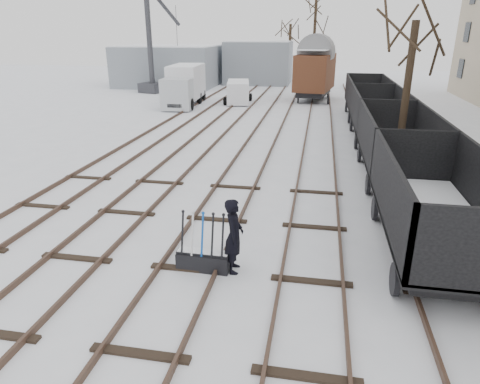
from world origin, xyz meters
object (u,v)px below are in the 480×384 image
object	(u,v)px
panel_van	(238,92)
ground_frame	(203,259)
box_van_wagon	(315,71)
lorry	(184,85)
worker	(234,236)
freight_wagon_a	(434,219)
crane	(152,63)

from	to	relation	value
panel_van	ground_frame	bearing A→B (deg)	-91.12
box_van_wagon	lorry	size ratio (longest dim) A/B	0.85
ground_frame	worker	bearing A→B (deg)	8.67
worker	panel_van	distance (m)	26.00
ground_frame	freight_wagon_a	distance (m)	5.97
freight_wagon_a	lorry	bearing A→B (deg)	121.70
worker	box_van_wagon	world-z (taller)	box_van_wagon
freight_wagon_a	lorry	world-z (taller)	lorry
crane	freight_wagon_a	bearing A→B (deg)	-39.52
box_van_wagon	panel_van	size ratio (longest dim) A/B	1.39
freight_wagon_a	crane	distance (m)	34.47
freight_wagon_a	box_van_wagon	world-z (taller)	box_van_wagon
panel_van	box_van_wagon	bearing A→B (deg)	12.39
lorry	box_van_wagon	bearing A→B (deg)	19.80
freight_wagon_a	worker	bearing A→B (deg)	-160.63
lorry	panel_van	world-z (taller)	lorry
worker	freight_wagon_a	world-z (taller)	freight_wagon_a
worker	crane	distance (m)	33.62
ground_frame	box_van_wagon	size ratio (longest dim) A/B	0.26
ground_frame	crane	distance (m)	33.45
crane	panel_van	bearing A→B (deg)	-11.16
panel_van	worker	bearing A→B (deg)	-89.45
box_van_wagon	freight_wagon_a	bearing A→B (deg)	-73.17
worker	freight_wagon_a	bearing A→B (deg)	-76.84
worker	lorry	world-z (taller)	lorry
worker	freight_wagon_a	size ratio (longest dim) A/B	0.29
box_van_wagon	lorry	xyz separation A→B (m)	(-9.91, -4.39, -0.85)
freight_wagon_a	box_van_wagon	size ratio (longest dim) A/B	1.12
worker	crane	size ratio (longest dim) A/B	0.19
panel_van	crane	world-z (taller)	crane
box_van_wagon	panel_van	xyz separation A→B (m)	(-6.00, -2.47, -1.50)
crane	lorry	bearing A→B (deg)	-35.28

